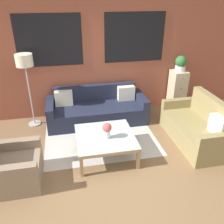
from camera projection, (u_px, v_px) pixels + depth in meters
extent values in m
plane|color=brown|center=(116.00, 175.00, 3.96)|extent=(16.00, 16.00, 0.00)
cube|color=brown|center=(94.00, 57.00, 5.45)|extent=(8.40, 0.08, 2.80)
cube|color=black|center=(49.00, 41.00, 5.05)|extent=(1.40, 0.01, 1.10)
cube|color=black|center=(135.00, 38.00, 5.40)|extent=(1.40, 0.01, 1.10)
cube|color=#BCB7B2|center=(100.00, 137.00, 4.98)|extent=(2.26, 1.73, 0.00)
cube|color=#1E2338|center=(98.00, 115.00, 5.45)|extent=(1.93, 0.72, 0.40)
cube|color=#1E2338|center=(95.00, 100.00, 5.75)|extent=(1.93, 0.16, 0.78)
cube|color=#1E2338|center=(51.00, 114.00, 5.29)|extent=(0.16, 0.88, 0.58)
cube|color=#1E2338|center=(140.00, 106.00, 5.67)|extent=(0.16, 0.88, 0.58)
cube|color=silver|center=(64.00, 98.00, 5.39)|extent=(0.40, 0.16, 0.34)
cube|color=silver|center=(126.00, 93.00, 5.66)|extent=(0.40, 0.16, 0.34)
cube|color=olive|center=(190.00, 133.00, 4.76)|extent=(0.64, 1.34, 0.42)
cube|color=olive|center=(211.00, 120.00, 4.72)|extent=(0.16, 1.34, 0.92)
cube|color=olive|center=(178.00, 111.00, 5.37)|extent=(0.80, 0.14, 0.62)
cube|color=olive|center=(217.00, 150.00, 4.08)|extent=(0.80, 0.14, 0.62)
cube|color=silver|center=(218.00, 126.00, 4.23)|extent=(0.16, 0.40, 0.34)
cube|color=#84705B|center=(21.00, 170.00, 3.77)|extent=(0.64, 0.55, 0.40)
cube|color=#84705B|center=(11.00, 183.00, 3.42)|extent=(0.80, 0.14, 0.56)
cube|color=#84705B|center=(18.00, 154.00, 4.02)|extent=(0.80, 0.14, 0.56)
cube|color=silver|center=(105.00, 136.00, 4.26)|extent=(1.04, 1.04, 0.01)
cube|color=tan|center=(111.00, 154.00, 3.84)|extent=(1.04, 0.05, 0.05)
cube|color=tan|center=(101.00, 124.00, 4.70)|extent=(1.04, 0.05, 0.05)
cube|color=tan|center=(78.00, 141.00, 4.18)|extent=(0.05, 1.04, 0.05)
cube|color=tan|center=(132.00, 134.00, 4.36)|extent=(0.05, 1.04, 0.05)
cube|color=tan|center=(82.00, 166.00, 3.85)|extent=(0.05, 0.05, 0.42)
cube|color=tan|center=(138.00, 159.00, 4.02)|extent=(0.06, 0.05, 0.42)
cube|color=tan|center=(77.00, 135.00, 4.69)|extent=(0.05, 0.06, 0.42)
cube|color=tan|center=(124.00, 130.00, 4.86)|extent=(0.06, 0.06, 0.42)
cylinder|color=#B2B2B7|center=(35.00, 123.00, 5.49)|extent=(0.28, 0.28, 0.02)
cylinder|color=#B2B2B7|center=(30.00, 96.00, 5.18)|extent=(0.03, 0.03, 1.35)
cylinder|color=beige|center=(24.00, 60.00, 4.81)|extent=(0.35, 0.35, 0.25)
cube|color=#C6B793|center=(177.00, 90.00, 5.98)|extent=(0.36, 0.40, 1.01)
sphere|color=#38332D|center=(183.00, 79.00, 5.63)|extent=(0.02, 0.02, 0.02)
sphere|color=#38332D|center=(181.00, 89.00, 5.75)|extent=(0.02, 0.02, 0.02)
sphere|color=#38332D|center=(180.00, 98.00, 5.86)|extent=(0.02, 0.02, 0.02)
sphere|color=#38332D|center=(179.00, 107.00, 5.98)|extent=(0.02, 0.02, 0.02)
cylinder|color=silver|center=(180.00, 69.00, 5.72)|extent=(0.24, 0.24, 0.13)
sphere|color=#2D6B33|center=(181.00, 61.00, 5.64)|extent=(0.26, 0.26, 0.26)
cylinder|color=silver|center=(107.00, 134.00, 4.16)|extent=(0.11, 0.11, 0.15)
sphere|color=#CC4C4C|center=(107.00, 128.00, 4.10)|extent=(0.16, 0.16, 0.16)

